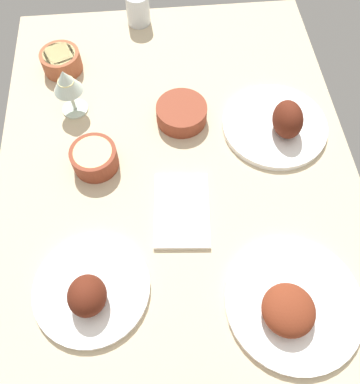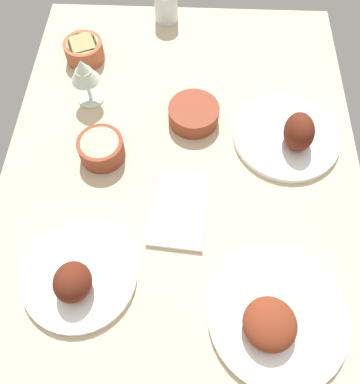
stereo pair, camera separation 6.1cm
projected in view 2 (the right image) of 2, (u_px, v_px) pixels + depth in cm
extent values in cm
cube|color=#C6B28E|center=(180.00, 200.00, 96.37)|extent=(140.00, 90.00, 4.00)
cylinder|color=white|center=(80.00, 275.00, 84.42)|extent=(24.84, 24.84, 1.60)
ellipsoid|color=#511E11|center=(73.00, 282.00, 79.32)|extent=(8.54, 7.83, 7.70)
cylinder|color=white|center=(277.00, 317.00, 80.26)|extent=(28.79, 28.79, 1.60)
ellipsoid|color=maroon|center=(270.00, 324.00, 76.16)|extent=(10.81, 10.72, 6.00)
cylinder|color=white|center=(286.00, 136.00, 102.15)|extent=(27.71, 27.71, 1.60)
ellipsoid|color=#511E11|center=(299.00, 132.00, 96.61)|extent=(10.03, 7.38, 9.16)
cylinder|color=brown|center=(194.00, 114.00, 103.65)|extent=(13.47, 13.47, 4.83)
cylinder|color=#4C192D|center=(194.00, 109.00, 101.97)|extent=(11.04, 11.04, 1.00)
cylinder|color=#A35133|center=(84.00, 51.00, 114.35)|extent=(11.23, 11.23, 5.76)
cylinder|color=#D6BC70|center=(82.00, 44.00, 112.26)|extent=(9.21, 9.21, 1.00)
cylinder|color=brown|center=(101.00, 149.00, 97.70)|extent=(11.42, 11.42, 5.81)
cylinder|color=#DBCC7A|center=(100.00, 143.00, 95.59)|extent=(9.36, 9.36, 1.00)
cylinder|color=silver|center=(91.00, 99.00, 109.05)|extent=(7.00, 7.00, 0.50)
cylinder|color=silver|center=(88.00, 89.00, 105.75)|extent=(1.00, 1.00, 7.00)
cone|color=silver|center=(83.00, 70.00, 99.83)|extent=(7.60, 7.60, 6.50)
cylinder|color=beige|center=(84.00, 74.00, 101.10)|extent=(4.18, 4.18, 2.80)
cylinder|color=silver|center=(166.00, 6.00, 121.15)|extent=(7.29, 7.29, 9.33)
cube|color=white|center=(181.00, 210.00, 92.13)|extent=(20.30, 14.47, 1.20)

